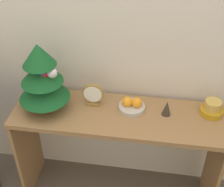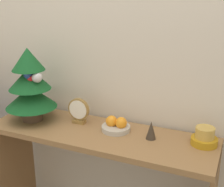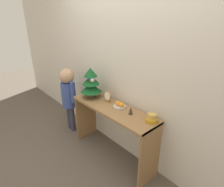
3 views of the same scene
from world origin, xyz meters
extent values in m
cube|color=beige|center=(0.00, 0.42, 1.25)|extent=(7.00, 0.05, 2.50)
cube|color=olive|center=(0.00, 0.19, 0.71)|extent=(1.23, 0.38, 0.03)
cube|color=olive|center=(-0.61, 0.19, 0.36)|extent=(0.02, 0.35, 0.72)
cube|color=olive|center=(0.61, 0.19, 0.36)|extent=(0.02, 0.35, 0.72)
cylinder|color=#4C3828|center=(-0.42, 0.18, 0.75)|extent=(0.12, 0.12, 0.05)
cylinder|color=brown|center=(-0.42, 0.18, 0.79)|extent=(0.02, 0.02, 0.04)
cone|color=#145123|center=(-0.42, 0.18, 0.87)|extent=(0.29, 0.29, 0.12)
cone|color=#145123|center=(-0.42, 0.18, 0.98)|extent=(0.24, 0.24, 0.12)
cone|color=#145123|center=(-0.42, 0.18, 1.08)|extent=(0.18, 0.18, 0.12)
sphere|color=red|center=(-0.42, 0.23, 0.95)|extent=(0.05, 0.05, 0.05)
sphere|color=red|center=(-0.39, 0.15, 0.99)|extent=(0.04, 0.04, 0.04)
sphere|color=#2D4CA8|center=(-0.40, 0.15, 1.01)|extent=(0.05, 0.05, 0.05)
sphere|color=silver|center=(-0.35, 0.15, 0.99)|extent=(0.06, 0.06, 0.06)
cylinder|color=#B7B2A8|center=(0.07, 0.24, 0.74)|extent=(0.15, 0.15, 0.03)
sphere|color=orange|center=(0.10, 0.25, 0.77)|extent=(0.06, 0.06, 0.06)
sphere|color=orange|center=(0.05, 0.25, 0.77)|extent=(0.06, 0.06, 0.06)
cylinder|color=#B78419|center=(0.53, 0.27, 0.74)|extent=(0.13, 0.13, 0.04)
cylinder|color=gold|center=(0.53, 0.27, 0.79)|extent=(0.09, 0.09, 0.05)
cube|color=olive|center=(-0.16, 0.25, 0.73)|extent=(0.07, 0.04, 0.02)
cylinder|color=olive|center=(-0.16, 0.25, 0.81)|extent=(0.13, 0.02, 0.13)
cylinder|color=white|center=(-0.16, 0.24, 0.81)|extent=(0.11, 0.00, 0.11)
cone|color=#382D23|center=(0.27, 0.22, 0.77)|extent=(0.05, 0.05, 0.09)
camera|label=1|loc=(0.17, -1.17, 1.90)|focal=50.00mm
camera|label=2|loc=(0.67, -1.16, 1.44)|focal=50.00mm
camera|label=3|loc=(1.45, -1.09, 1.67)|focal=28.00mm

